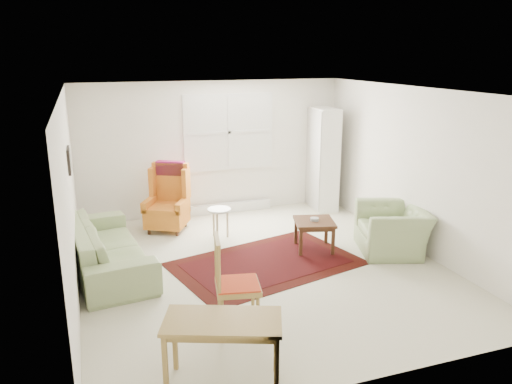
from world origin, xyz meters
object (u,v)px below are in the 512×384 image
object	(u,v)px
sofa	(106,237)
coffee_table	(314,235)
cabinet	(323,159)
wingback_chair	(166,198)
desk	(223,352)
armchair	(393,225)
stool	(219,223)
desk_chair	(238,284)

from	to	relation	value
sofa	coffee_table	bearing A→B (deg)	-102.48
cabinet	sofa	bearing A→B (deg)	-152.95
wingback_chair	coffee_table	world-z (taller)	wingback_chair
sofa	desk	world-z (taller)	sofa
sofa	coffee_table	size ratio (longest dim) A/B	4.02
armchair	cabinet	distance (m)	2.48
wingback_chair	desk	size ratio (longest dim) A/B	1.10
coffee_table	desk	bearing A→B (deg)	-129.17
coffee_table	stool	xyz separation A→B (m)	(-1.26, 0.97, 0.02)
desk	armchair	bearing A→B (deg)	34.35
sofa	armchair	bearing A→B (deg)	-107.09
armchair	desk	bearing A→B (deg)	-38.03
sofa	armchair	world-z (taller)	sofa
stool	desk	xyz separation A→B (m)	(-0.96, -3.70, 0.08)
stool	desk_chair	world-z (taller)	desk_chair
stool	desk_chair	size ratio (longest dim) A/B	0.48
stool	desk	bearing A→B (deg)	-104.57
wingback_chair	cabinet	distance (m)	3.18
cabinet	wingback_chair	bearing A→B (deg)	-168.64
coffee_table	desk_chair	distance (m)	2.60
sofa	desk_chair	distance (m)	2.49
coffee_table	desk	world-z (taller)	desk
wingback_chair	desk_chair	distance (m)	3.48
wingback_chair	stool	world-z (taller)	wingback_chair
sofa	coffee_table	distance (m)	3.11
armchair	stool	xyz separation A→B (m)	(-2.38, 1.42, -0.17)
cabinet	desk_chair	world-z (taller)	cabinet
desk_chair	cabinet	bearing A→B (deg)	-26.49
sofa	coffee_table	world-z (taller)	sofa
stool	cabinet	xyz separation A→B (m)	(2.38, 1.00, 0.73)
stool	desk	distance (m)	3.83
armchair	coffee_table	world-z (taller)	armchair
wingback_chair	stool	bearing A→B (deg)	-13.43
sofa	wingback_chair	distance (m)	1.72
stool	sofa	bearing A→B (deg)	-159.71
sofa	desk	bearing A→B (deg)	-171.15
sofa	desk	xyz separation A→B (m)	(0.86, -3.03, -0.14)
sofa	stool	bearing A→B (deg)	-76.74
coffee_table	stool	distance (m)	1.59
stool	wingback_chair	bearing A→B (deg)	138.63
stool	desk_chair	xyz separation A→B (m)	(-0.54, -2.81, 0.29)
wingback_chair	cabinet	size ratio (longest dim) A/B	0.59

